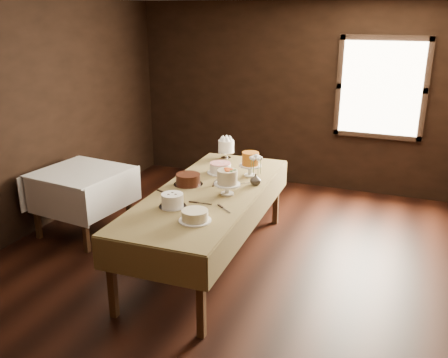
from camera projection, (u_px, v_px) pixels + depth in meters
floor at (217, 267)px, 5.30m from camera, size 5.00×6.00×0.01m
wall_back at (292, 96)px, 7.47m from camera, size 5.00×0.02×2.80m
wall_left at (21, 122)px, 5.72m from camera, size 0.02×6.00×2.80m
window at (381, 88)px, 6.90m from camera, size 1.10×0.05×1.30m
display_table at (209, 196)px, 5.17m from camera, size 1.14×2.74×0.84m
side_table at (81, 178)px, 5.90m from camera, size 1.06×1.06×0.82m
cake_meringue at (226, 150)px, 6.22m from camera, size 0.26×0.26×0.26m
cake_lattice at (220, 169)px, 5.69m from camera, size 0.31×0.31×0.12m
cake_caramel at (250, 165)px, 5.57m from camera, size 0.27×0.27×0.29m
cake_chocolate at (188, 180)px, 5.30m from camera, size 0.36×0.36×0.13m
cake_flowers at (227, 184)px, 5.00m from camera, size 0.28×0.28×0.28m
cake_swirl at (172, 201)px, 4.69m from camera, size 0.27×0.27×0.14m
cake_cream at (195, 216)px, 4.39m from camera, size 0.30×0.30×0.11m
cake_server_a at (205, 204)px, 4.79m from camera, size 0.24×0.05×0.01m
cake_server_b at (226, 210)px, 4.63m from camera, size 0.20×0.17×0.01m
cake_server_c at (215, 181)px, 5.42m from camera, size 0.08×0.24×0.01m
cake_server_d at (247, 183)px, 5.37m from camera, size 0.19×0.19×0.01m
cake_server_e at (167, 194)px, 5.05m from camera, size 0.23×0.12×0.01m
flower_vase at (256, 180)px, 5.30m from camera, size 0.17×0.17×0.13m
flower_bouquet at (256, 163)px, 5.24m from camera, size 0.14×0.14×0.20m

